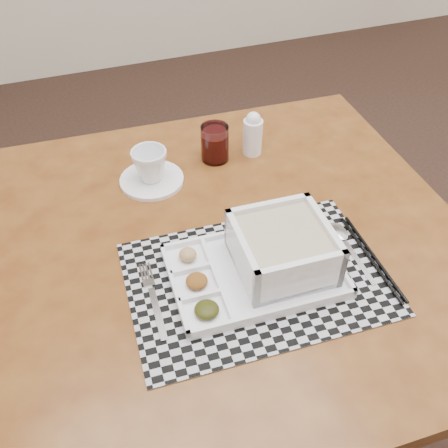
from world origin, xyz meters
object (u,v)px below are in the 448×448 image
at_px(cup, 150,165).
at_px(creamer_bottle, 253,134).
at_px(dining_table, 236,260).
at_px(serving_tray, 274,256).
at_px(juice_glass, 215,144).

relative_size(cup, creamer_bottle, 0.72).
bearing_deg(cup, dining_table, -54.63).
bearing_deg(cup, creamer_bottle, 14.91).
xyz_separation_m(dining_table, cup, (-0.12, 0.24, 0.12)).
bearing_deg(serving_tray, dining_table, 105.27).
relative_size(serving_tray, cup, 4.00).
bearing_deg(juice_glass, serving_tray, -92.69).
xyz_separation_m(dining_table, creamer_bottle, (0.15, 0.27, 0.13)).
distance_m(dining_table, cup, 0.30).
relative_size(serving_tray, juice_glass, 3.62).
xyz_separation_m(juice_glass, creamer_bottle, (0.10, -0.01, 0.01)).
relative_size(dining_table, serving_tray, 3.06).
height_order(serving_tray, creamer_bottle, creamer_bottle).
xyz_separation_m(cup, creamer_bottle, (0.27, 0.03, 0.01)).
height_order(cup, juice_glass, juice_glass).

